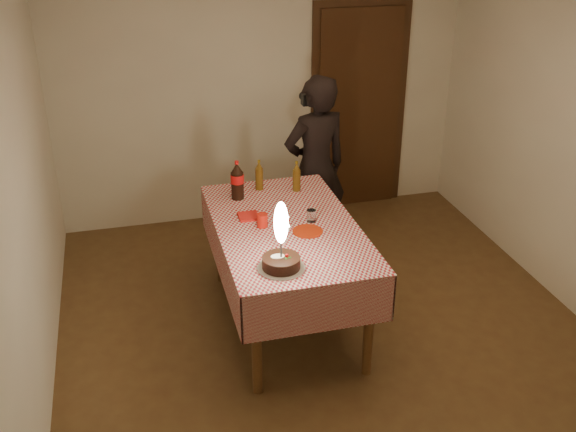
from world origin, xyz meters
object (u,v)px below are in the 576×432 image
at_px(red_cup, 262,220).
at_px(clear_cup, 311,216).
at_px(cola_bottle, 237,181).
at_px(photographer, 315,168).
at_px(amber_bottle_right, 297,177).
at_px(dining_table, 286,239).
at_px(birthday_cake, 281,251).
at_px(red_plate, 308,231).
at_px(amber_bottle_left, 259,176).

relative_size(red_cup, clear_cup, 1.11).
xyz_separation_m(cola_bottle, photographer, (0.79, 0.48, -0.16)).
relative_size(clear_cup, amber_bottle_right, 0.35).
bearing_deg(photographer, clear_cup, -108.30).
xyz_separation_m(dining_table, birthday_cake, (-0.18, -0.59, 0.24)).
height_order(birthday_cake, cola_bottle, birthday_cake).
bearing_deg(dining_table, amber_bottle_right, 67.96).
relative_size(red_plate, red_cup, 2.20).
bearing_deg(red_plate, red_cup, 151.26).
height_order(red_plate, clear_cup, clear_cup).
relative_size(birthday_cake, red_plate, 2.16).
relative_size(cola_bottle, amber_bottle_right, 1.25).
bearing_deg(clear_cup, red_plate, -114.88).
bearing_deg(clear_cup, amber_bottle_right, 86.01).
bearing_deg(red_cup, dining_table, -7.41).
relative_size(red_plate, photographer, 0.13).
bearing_deg(amber_bottle_left, amber_bottle_right, -19.56).
xyz_separation_m(clear_cup, cola_bottle, (-0.45, 0.53, 0.11)).
bearing_deg(clear_cup, dining_table, -174.90).
distance_m(clear_cup, cola_bottle, 0.71).
bearing_deg(red_cup, amber_bottle_left, 79.55).
bearing_deg(dining_table, amber_bottle_left, 94.39).
distance_m(birthday_cake, amber_bottle_left, 1.28).
bearing_deg(red_cup, clear_cup, -0.80).
distance_m(birthday_cake, photographer, 1.77).
bearing_deg(amber_bottle_left, red_plate, -77.99).
height_order(dining_table, amber_bottle_right, amber_bottle_right).
xyz_separation_m(cola_bottle, amber_bottle_left, (0.20, 0.13, -0.03)).
distance_m(birthday_cake, amber_bottle_right, 1.24).
bearing_deg(cola_bottle, photographer, 31.32).
relative_size(red_plate, clear_cup, 2.44).
distance_m(amber_bottle_right, photographer, 0.55).
bearing_deg(clear_cup, red_cup, 179.20).
height_order(clear_cup, amber_bottle_left, amber_bottle_left).
bearing_deg(birthday_cake, photographer, 66.15).
bearing_deg(cola_bottle, birthday_cake, -86.42).
xyz_separation_m(red_plate, clear_cup, (0.07, 0.16, 0.04)).
height_order(cola_bottle, amber_bottle_left, cola_bottle).
distance_m(red_plate, cola_bottle, 0.80).
distance_m(clear_cup, amber_bottle_right, 0.57).
xyz_separation_m(amber_bottle_right, photographer, (0.30, 0.45, -0.13)).
xyz_separation_m(red_plate, amber_bottle_left, (-0.17, 0.82, 0.11)).
distance_m(birthday_cake, clear_cup, 0.72).
bearing_deg(dining_table, red_cup, 172.59).
height_order(dining_table, clear_cup, clear_cup).
bearing_deg(photographer, amber_bottle_right, -123.32).
relative_size(amber_bottle_left, amber_bottle_right, 1.00).
height_order(dining_table, amber_bottle_left, amber_bottle_left).
bearing_deg(cola_bottle, red_plate, -61.28).
height_order(birthday_cake, clear_cup, birthday_cake).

